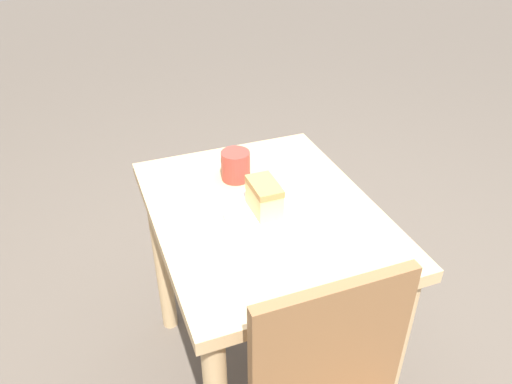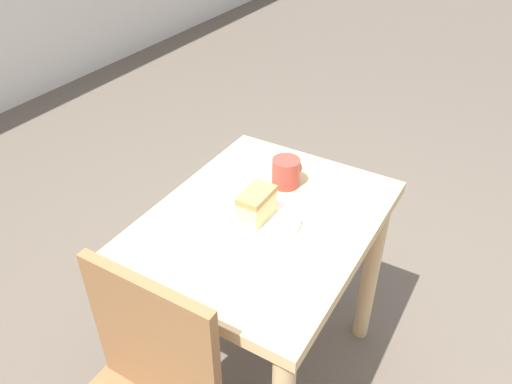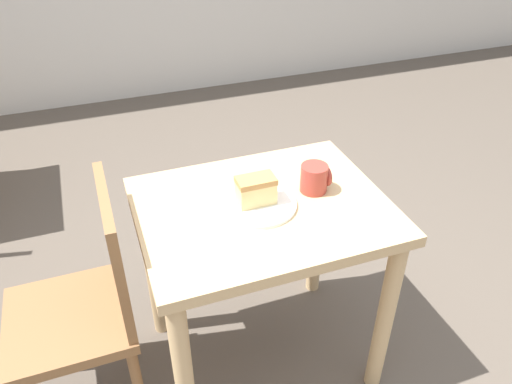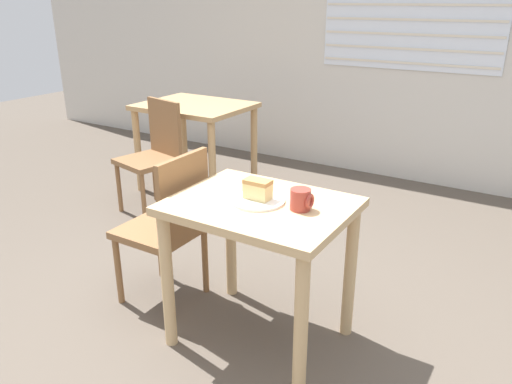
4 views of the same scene
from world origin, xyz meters
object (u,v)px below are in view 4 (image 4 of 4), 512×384
at_px(dining_table_near, 260,230).
at_px(cake_slice, 258,189).
at_px(coffee_mug, 301,200).
at_px(dining_table_far, 195,119).
at_px(chair_near_window, 169,224).
at_px(chair_far_corner, 154,153).
at_px(plate, 258,200).

xyz_separation_m(dining_table_near, cake_slice, (-0.02, 0.01, 0.20)).
xyz_separation_m(cake_slice, coffee_mug, (0.22, 0.01, -0.01)).
height_order(dining_table_far, cake_slice, cake_slice).
relative_size(dining_table_near, dining_table_far, 0.89).
distance_m(dining_table_near, dining_table_far, 2.25).
relative_size(chair_near_window, chair_far_corner, 1.00).
xyz_separation_m(chair_near_window, plate, (0.59, -0.03, 0.28)).
relative_size(dining_table_near, cake_slice, 6.61).
height_order(dining_table_far, chair_far_corner, chair_far_corner).
height_order(dining_table_near, dining_table_far, dining_table_far).
xyz_separation_m(dining_table_near, plate, (-0.02, 0.00, 0.15)).
relative_size(dining_table_far, coffee_mug, 9.12).
bearing_deg(coffee_mug, dining_table_far, 139.53).
bearing_deg(dining_table_far, chair_far_corner, -88.21).
relative_size(dining_table_near, chair_near_window, 0.92).
relative_size(dining_table_near, chair_far_corner, 0.92).
bearing_deg(chair_near_window, chair_far_corner, -134.37).
height_order(dining_table_near, coffee_mug, coffee_mug).
xyz_separation_m(dining_table_far, chair_far_corner, (0.02, -0.56, -0.16)).
height_order(chair_near_window, coffee_mug, chair_near_window).
distance_m(dining_table_far, plate, 2.24).
relative_size(chair_far_corner, plate, 3.53).
bearing_deg(coffee_mug, plate, -174.25).
bearing_deg(chair_far_corner, cake_slice, -19.73).
bearing_deg(plate, cake_slice, 120.85).
height_order(dining_table_far, chair_near_window, chair_near_window).
xyz_separation_m(chair_near_window, coffee_mug, (0.80, -0.01, 0.32)).
distance_m(dining_table_near, cake_slice, 0.20).
bearing_deg(dining_table_far, plate, -44.43).
height_order(plate, cake_slice, cake_slice).
bearing_deg(chair_far_corner, coffee_mug, -16.16).
bearing_deg(dining_table_near, dining_table_far, 135.83).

